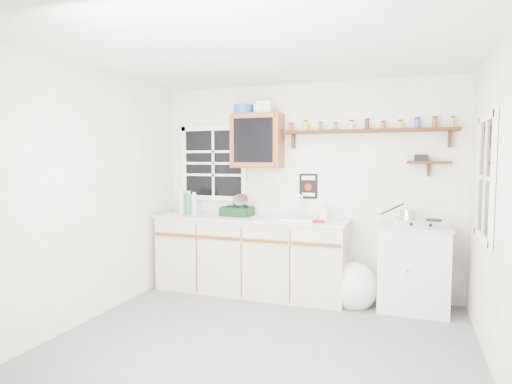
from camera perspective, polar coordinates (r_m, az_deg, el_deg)
room at (r=3.65m, az=0.79°, el=-1.19°), size 3.64×3.24×2.54m
main_cabinet at (r=5.18m, az=-0.73°, el=-8.33°), size 2.31×0.63×0.92m
right_cabinet at (r=4.90m, az=20.22°, el=-9.42°), size 0.73×0.57×0.91m
sink at (r=4.95m, az=5.13°, el=-3.44°), size 0.52×0.44×0.29m
upper_cabinet at (r=5.18m, az=0.17°, el=6.85°), size 0.60×0.32×0.65m
upper_cabinet_clutter at (r=5.23m, az=-0.51°, el=11.04°), size 0.48×0.24×0.14m
spice_shelf at (r=4.98m, az=14.58°, el=7.97°), size 1.91×0.18×0.33m
secondary_shelf at (r=4.97m, az=21.77°, el=3.77°), size 0.45×0.16×0.24m
warning_sign at (r=5.16m, az=7.00°, el=0.77°), size 0.22×0.02×0.30m
window_back at (r=5.56m, az=-5.69°, el=3.83°), size 0.93×0.03×0.98m
window_right at (r=4.04m, az=28.32°, el=1.67°), size 0.03×0.78×1.08m
water_bottles at (r=5.40m, az=-9.12°, el=-1.47°), size 0.26×0.09×0.31m
dish_rack at (r=5.17m, az=-2.38°, el=-2.25°), size 0.38×0.30×0.27m
soap_bottle at (r=4.94m, az=9.18°, el=-2.49°), size 0.10×0.10×0.19m
rag at (r=4.68m, az=8.27°, el=-3.94°), size 0.16×0.15×0.02m
hotplate at (r=4.79m, az=21.08°, el=-3.81°), size 0.52×0.28×0.08m
saucepan at (r=4.78m, az=19.48°, el=-2.79°), size 0.37×0.27×0.17m
trash_bag at (r=4.87m, az=12.93°, el=-12.14°), size 0.46×0.42×0.53m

